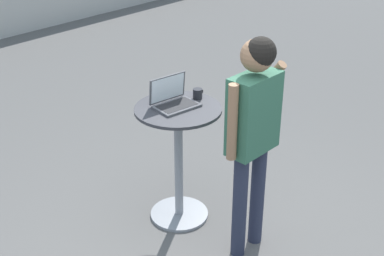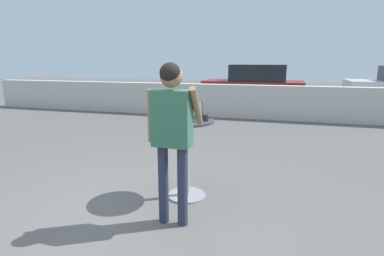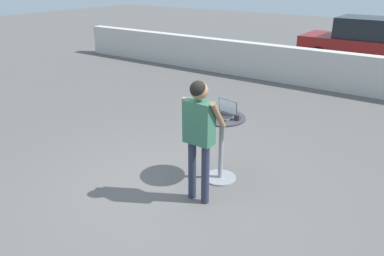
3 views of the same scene
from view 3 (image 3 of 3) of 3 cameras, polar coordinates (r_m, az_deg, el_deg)
name	(u,v)px [view 3 (image 3 of 3)]	position (r m, az deg, el deg)	size (l,w,h in m)	color
ground_plane	(172,191)	(5.56, -3.07, -9.57)	(50.00, 50.00, 0.00)	#5B5956
pavement_kerb	(317,69)	(10.95, 18.54, 8.55)	(17.50, 0.35, 1.03)	beige
cafe_table	(221,141)	(5.59, 4.46, -1.99)	(0.69, 0.69, 1.02)	gray
laptop	(224,113)	(5.47, 4.96, 2.36)	(0.37, 0.30, 0.23)	#515156
coffee_mug	(237,117)	(5.33, 6.83, 1.62)	(0.11, 0.08, 0.08)	#232328
standing_person	(199,127)	(4.85, 1.06, 0.16)	(0.54, 0.38, 1.73)	#282D42
parked_car_further_down	(367,42)	(14.14, 25.10, 11.77)	(4.11, 1.99, 1.60)	maroon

